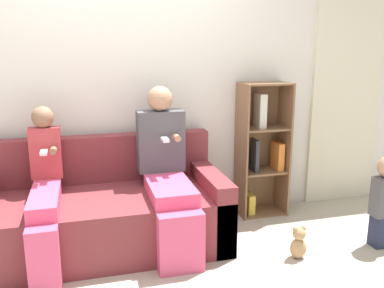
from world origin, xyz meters
The scene contains 8 objects.
ground_plane centered at (0.00, 0.00, 0.00)m, with size 14.00×14.00×0.00m, color #B2A893.
back_wall centered at (0.00, 1.04, 1.27)m, with size 10.00×0.06×2.55m.
curtain_panel centered at (2.34, 0.99, 1.09)m, with size 0.77×0.04×2.17m.
couch centered at (-0.16, 0.55, 0.28)m, with size 1.94×0.91×0.85m.
adult_seated centered at (0.36, 0.47, 0.65)m, with size 0.39×0.88×1.28m.
child_seated centered at (-0.57, 0.42, 0.57)m, with size 0.24×0.89×1.14m.
bookshelf centered at (1.37, 0.88, 0.63)m, with size 0.45×0.31×1.27m.
teddy_bear centered at (1.28, -0.05, 0.12)m, with size 0.13×0.11×0.26m.
Camera 1 is at (-0.26, -2.59, 1.59)m, focal length 38.00 mm.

